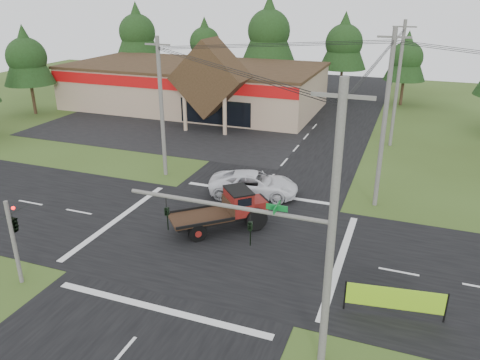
% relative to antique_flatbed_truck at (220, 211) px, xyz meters
% --- Properties ---
extents(ground, '(120.00, 120.00, 0.00)m').
position_rel_antique_flatbed_truck_xyz_m(ground, '(0.41, -1.12, -1.23)').
color(ground, '#374A1A').
rests_on(ground, ground).
extents(road_ns, '(12.00, 120.00, 0.02)m').
position_rel_antique_flatbed_truck_xyz_m(road_ns, '(0.41, -1.12, -1.22)').
color(road_ns, black).
rests_on(road_ns, ground).
extents(road_ew, '(120.00, 12.00, 0.02)m').
position_rel_antique_flatbed_truck_xyz_m(road_ew, '(0.41, -1.12, -1.22)').
color(road_ew, black).
rests_on(road_ew, ground).
extents(parking_apron, '(28.00, 14.00, 0.02)m').
position_rel_antique_flatbed_truck_xyz_m(parking_apron, '(-13.59, 17.88, -1.22)').
color(parking_apron, black).
rests_on(parking_apron, ground).
extents(cvs_building, '(30.40, 18.20, 9.19)m').
position_rel_antique_flatbed_truck_xyz_m(cvs_building, '(-15.30, 28.45, 1.55)').
color(cvs_building, tan).
rests_on(cvs_building, ground).
extents(traffic_signal_mast, '(8.12, 0.24, 7.00)m').
position_rel_antique_flatbed_truck_xyz_m(traffic_signal_mast, '(6.23, -8.62, 3.19)').
color(traffic_signal_mast, '#595651').
rests_on(traffic_signal_mast, ground).
extents(traffic_signal_corner, '(0.53, 2.48, 4.40)m').
position_rel_antique_flatbed_truck_xyz_m(traffic_signal_corner, '(-7.09, -8.44, 2.29)').
color(traffic_signal_corner, '#595651').
rests_on(traffic_signal_corner, ground).
extents(utility_pole_nr, '(2.00, 0.30, 11.00)m').
position_rel_antique_flatbed_truck_xyz_m(utility_pole_nr, '(7.91, -8.62, 4.41)').
color(utility_pole_nr, '#595651').
rests_on(utility_pole_nr, ground).
extents(utility_pole_nw, '(2.00, 0.30, 10.50)m').
position_rel_antique_flatbed_truck_xyz_m(utility_pole_nw, '(-7.59, 6.88, 4.15)').
color(utility_pole_nw, '#595651').
rests_on(utility_pole_nw, ground).
extents(utility_pole_ne, '(2.00, 0.30, 11.50)m').
position_rel_antique_flatbed_truck_xyz_m(utility_pole_ne, '(8.41, 6.88, 4.66)').
color(utility_pole_ne, '#595651').
rests_on(utility_pole_ne, ground).
extents(utility_pole_n, '(2.00, 0.30, 11.20)m').
position_rel_antique_flatbed_truck_xyz_m(utility_pole_n, '(8.41, 20.88, 4.51)').
color(utility_pole_n, '#595651').
rests_on(utility_pole_n, ground).
extents(tree_row_a, '(6.72, 6.72, 12.12)m').
position_rel_antique_flatbed_truck_xyz_m(tree_row_a, '(-29.59, 38.88, 6.82)').
color(tree_row_a, '#332316').
rests_on(tree_row_a, ground).
extents(tree_row_b, '(5.60, 5.60, 10.10)m').
position_rel_antique_flatbed_truck_xyz_m(tree_row_b, '(-19.59, 40.88, 5.47)').
color(tree_row_b, '#332316').
rests_on(tree_row_b, ground).
extents(tree_row_c, '(7.28, 7.28, 13.13)m').
position_rel_antique_flatbed_truck_xyz_m(tree_row_c, '(-9.59, 39.88, 7.49)').
color(tree_row_c, '#332316').
rests_on(tree_row_c, ground).
extents(tree_row_d, '(6.16, 6.16, 11.11)m').
position_rel_antique_flatbed_truck_xyz_m(tree_row_d, '(0.41, 40.88, 6.14)').
color(tree_row_d, '#332316').
rests_on(tree_row_d, ground).
extents(tree_row_e, '(5.04, 5.04, 9.09)m').
position_rel_antique_flatbed_truck_xyz_m(tree_row_e, '(8.41, 38.88, 4.80)').
color(tree_row_e, '#332316').
rests_on(tree_row_e, ground).
extents(tree_side_w, '(5.60, 5.60, 10.10)m').
position_rel_antique_flatbed_truck_xyz_m(tree_side_w, '(-31.59, 18.88, 5.47)').
color(tree_side_w, '#332316').
rests_on(tree_side_w, ground).
extents(antique_flatbed_truck, '(5.89, 5.63, 2.47)m').
position_rel_antique_flatbed_truck_xyz_m(antique_flatbed_truck, '(0.00, 0.00, 0.00)').
color(antique_flatbed_truck, '#55130C').
rests_on(antique_flatbed_truck, ground).
extents(roadside_banner, '(4.35, 0.74, 1.49)m').
position_rel_antique_flatbed_truck_xyz_m(roadside_banner, '(10.35, -4.84, -0.49)').
color(roadside_banner, '#86C61A').
rests_on(roadside_banner, ground).
extents(white_pickup, '(6.62, 4.04, 1.72)m').
position_rel_antique_flatbed_truck_xyz_m(white_pickup, '(0.24, 5.46, -0.38)').
color(white_pickup, white).
rests_on(white_pickup, ground).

